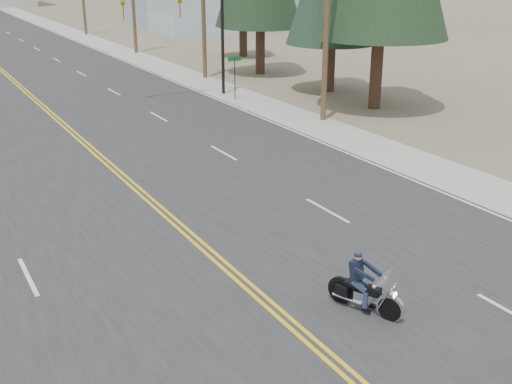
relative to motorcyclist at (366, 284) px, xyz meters
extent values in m
cube|color=#A5A5A0|center=(9.57, 63.92, -0.75)|extent=(3.00, 200.00, 0.01)
cylinder|color=black|center=(9.07, 25.92, 2.74)|extent=(0.20, 0.20, 7.00)
cylinder|color=black|center=(8.87, 23.92, 0.54)|extent=(0.06, 0.06, 2.60)
cube|color=#0C5926|center=(8.87, 23.92, 1.74)|extent=(0.90, 0.03, 0.25)
cylinder|color=brown|center=(10.57, 16.92, 4.99)|extent=(0.30, 0.30, 11.50)
cylinder|color=#382619|center=(14.85, 17.87, 1.26)|extent=(0.78, 0.78, 4.03)
cylinder|color=#382619|center=(15.52, 23.36, 0.78)|extent=(0.67, 0.67, 3.07)
cylinder|color=#382619|center=(14.95, 31.45, 0.95)|extent=(0.60, 0.60, 3.42)
cylinder|color=#382619|center=(18.10, 40.02, 0.56)|extent=(0.61, 0.61, 2.63)
camera|label=1|loc=(-9.16, -10.83, 7.48)|focal=45.00mm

